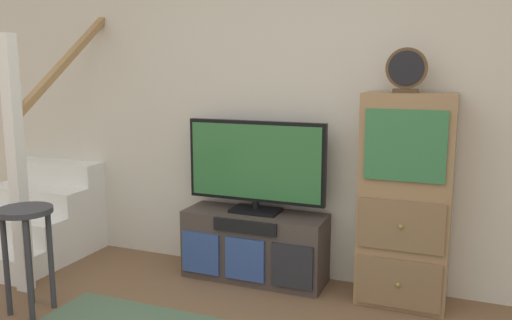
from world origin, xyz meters
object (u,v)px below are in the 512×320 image
at_px(desk_clock, 406,70).
at_px(television, 256,164).
at_px(media_console, 254,246).
at_px(side_cabinet, 405,201).
at_px(bar_stool_far, 27,235).

bearing_deg(desk_clock, television, 178.42).
distance_m(media_console, side_cabinet, 1.16).
height_order(television, desk_clock, desk_clock).
bearing_deg(media_console, television, 90.00).
bearing_deg(bar_stool_far, side_cabinet, 25.36).
distance_m(side_cabinet, desk_clock, 0.85).
xyz_separation_m(television, desk_clock, (1.04, -0.03, 0.68)).
bearing_deg(media_console, bar_stool_far, -137.80).
height_order(television, bar_stool_far, television).
bearing_deg(media_console, desk_clock, -0.27).
bearing_deg(media_console, side_cabinet, 0.54).
height_order(television, side_cabinet, side_cabinet).
relative_size(television, desk_clock, 3.74).
relative_size(media_console, television, 1.01).
relative_size(television, side_cabinet, 0.74).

